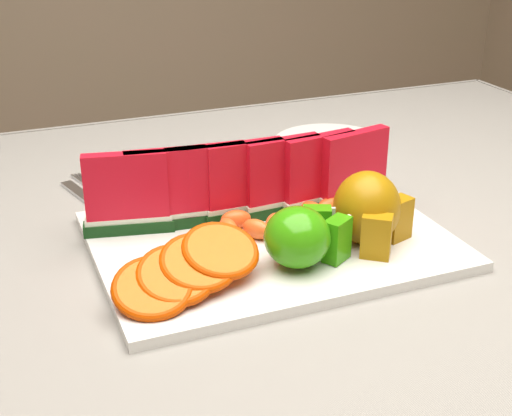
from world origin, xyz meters
The scene contains 11 objects.
table centered at (0.00, 0.00, 0.65)m, with size 1.40×0.90×0.75m.
tablecloth centered at (0.00, 0.00, 0.72)m, with size 1.53×1.03×0.20m.
platter centered at (0.05, -0.03, 0.76)m, with size 0.40×0.30×0.01m.
apple_cluster centered at (0.05, -0.11, 0.80)m, with size 0.10×0.08×0.07m.
pear_cluster centered at (0.15, -0.08, 0.81)m, with size 0.10×0.11×0.09m.
side_plate centered at (0.27, 0.25, 0.76)m, with size 0.22×0.22×0.01m.
fork centered at (-0.13, 0.17, 0.76)m, with size 0.06×0.19×0.00m.
watermelon_row centered at (0.04, 0.02, 0.82)m, with size 0.39×0.07×0.10m.
orange_fan_front centered at (-0.08, -0.11, 0.79)m, with size 0.17×0.12×0.05m.
orange_fan_back centered at (0.03, 0.09, 0.79)m, with size 0.29×0.11×0.04m.
tangerine_segments centered at (0.05, -0.02, 0.78)m, with size 0.19×0.07×0.02m.
Camera 1 is at (-0.24, -0.71, 1.14)m, focal length 50.00 mm.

